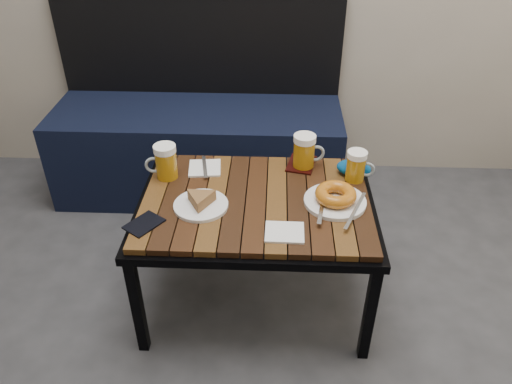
{
  "coord_description": "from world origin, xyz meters",
  "views": [
    {
      "loc": [
        0.22,
        -0.45,
        1.48
      ],
      "look_at": [
        0.16,
        0.98,
        0.5
      ],
      "focal_mm": 35.0,
      "sensor_mm": 36.0,
      "label": 1
    }
  ],
  "objects_px": {
    "bench": "(199,140)",
    "cafe_table": "(256,209)",
    "plate_pie": "(201,202)",
    "beer_mug_right": "(357,166)",
    "passport_burgundy": "(301,164)",
    "passport_navy": "(144,224)",
    "plate_bagel": "(335,197)",
    "knit_pouch": "(354,168)",
    "beer_mug_left": "(165,162)",
    "beer_mug_centre": "(305,151)"
  },
  "relations": [
    {
      "from": "bench",
      "to": "cafe_table",
      "type": "relative_size",
      "value": 1.67
    },
    {
      "from": "plate_pie",
      "to": "beer_mug_right",
      "type": "bearing_deg",
      "value": 19.76
    },
    {
      "from": "passport_burgundy",
      "to": "passport_navy",
      "type": "bearing_deg",
      "value": -129.8
    },
    {
      "from": "bench",
      "to": "passport_burgundy",
      "type": "relative_size",
      "value": 10.06
    },
    {
      "from": "bench",
      "to": "plate_bagel",
      "type": "xyz_separation_m",
      "value": [
        0.6,
        -0.8,
        0.22
      ]
    },
    {
      "from": "cafe_table",
      "to": "knit_pouch",
      "type": "xyz_separation_m",
      "value": [
        0.36,
        0.18,
        0.07
      ]
    },
    {
      "from": "plate_bagel",
      "to": "knit_pouch",
      "type": "bearing_deg",
      "value": 66.02
    },
    {
      "from": "cafe_table",
      "to": "plate_pie",
      "type": "xyz_separation_m",
      "value": [
        -0.19,
        -0.06,
        0.06
      ]
    },
    {
      "from": "beer_mug_left",
      "to": "bench",
      "type": "bearing_deg",
      "value": -99.72
    },
    {
      "from": "bench",
      "to": "plate_bagel",
      "type": "bearing_deg",
      "value": -53.24
    },
    {
      "from": "beer_mug_left",
      "to": "plate_bagel",
      "type": "distance_m",
      "value": 0.63
    },
    {
      "from": "bench",
      "to": "passport_burgundy",
      "type": "distance_m",
      "value": 0.76
    },
    {
      "from": "beer_mug_centre",
      "to": "passport_navy",
      "type": "height_order",
      "value": "beer_mug_centre"
    },
    {
      "from": "beer_mug_centre",
      "to": "passport_burgundy",
      "type": "bearing_deg",
      "value": 108.23
    },
    {
      "from": "plate_pie",
      "to": "passport_burgundy",
      "type": "bearing_deg",
      "value": 39.89
    },
    {
      "from": "plate_pie",
      "to": "knit_pouch",
      "type": "bearing_deg",
      "value": 23.03
    },
    {
      "from": "beer_mug_left",
      "to": "plate_pie",
      "type": "bearing_deg",
      "value": 121.55
    },
    {
      "from": "beer_mug_right",
      "to": "passport_navy",
      "type": "bearing_deg",
      "value": -149.62
    },
    {
      "from": "beer_mug_centre",
      "to": "passport_navy",
      "type": "bearing_deg",
      "value": -155.32
    },
    {
      "from": "beer_mug_right",
      "to": "beer_mug_left",
      "type": "bearing_deg",
      "value": -171.4
    },
    {
      "from": "beer_mug_left",
      "to": "passport_navy",
      "type": "distance_m",
      "value": 0.3
    },
    {
      "from": "bench",
      "to": "passport_burgundy",
      "type": "height_order",
      "value": "bench"
    },
    {
      "from": "plate_pie",
      "to": "knit_pouch",
      "type": "distance_m",
      "value": 0.59
    },
    {
      "from": "bench",
      "to": "passport_burgundy",
      "type": "bearing_deg",
      "value": -48.12
    },
    {
      "from": "bench",
      "to": "beer_mug_centre",
      "type": "distance_m",
      "value": 0.8
    },
    {
      "from": "beer_mug_left",
      "to": "passport_navy",
      "type": "height_order",
      "value": "beer_mug_left"
    },
    {
      "from": "passport_burgundy",
      "to": "knit_pouch",
      "type": "distance_m",
      "value": 0.2
    },
    {
      "from": "plate_pie",
      "to": "passport_navy",
      "type": "bearing_deg",
      "value": -148.37
    },
    {
      "from": "passport_navy",
      "to": "passport_burgundy",
      "type": "bearing_deg",
      "value": 72.76
    },
    {
      "from": "passport_navy",
      "to": "knit_pouch",
      "type": "height_order",
      "value": "knit_pouch"
    },
    {
      "from": "beer_mug_right",
      "to": "passport_burgundy",
      "type": "bearing_deg",
      "value": 160.93
    },
    {
      "from": "bench",
      "to": "passport_navy",
      "type": "xyz_separation_m",
      "value": [
        -0.04,
        -0.95,
        0.2
      ]
    },
    {
      "from": "beer_mug_right",
      "to": "plate_bagel",
      "type": "relative_size",
      "value": 0.43
    },
    {
      "from": "beer_mug_left",
      "to": "passport_burgundy",
      "type": "relative_size",
      "value": 0.95
    },
    {
      "from": "beer_mug_centre",
      "to": "knit_pouch",
      "type": "distance_m",
      "value": 0.19
    },
    {
      "from": "bench",
      "to": "beer_mug_centre",
      "type": "relative_size",
      "value": 10.3
    },
    {
      "from": "cafe_table",
      "to": "beer_mug_right",
      "type": "relative_size",
      "value": 7.15
    },
    {
      "from": "passport_burgundy",
      "to": "knit_pouch",
      "type": "relative_size",
      "value": 1.08
    },
    {
      "from": "bench",
      "to": "passport_navy",
      "type": "distance_m",
      "value": 0.97
    },
    {
      "from": "bench",
      "to": "beer_mug_right",
      "type": "relative_size",
      "value": 11.91
    },
    {
      "from": "passport_navy",
      "to": "knit_pouch",
      "type": "distance_m",
      "value": 0.8
    },
    {
      "from": "beer_mug_centre",
      "to": "plate_bagel",
      "type": "relative_size",
      "value": 0.49
    },
    {
      "from": "passport_navy",
      "to": "beer_mug_left",
      "type": "bearing_deg",
      "value": 121.51
    },
    {
      "from": "bench",
      "to": "cafe_table",
      "type": "xyz_separation_m",
      "value": [
        0.32,
        -0.78,
        0.16
      ]
    },
    {
      "from": "cafe_table",
      "to": "beer_mug_centre",
      "type": "distance_m",
      "value": 0.3
    },
    {
      "from": "cafe_table",
      "to": "beer_mug_left",
      "type": "distance_m",
      "value": 0.38
    },
    {
      "from": "beer_mug_left",
      "to": "beer_mug_centre",
      "type": "bearing_deg",
      "value": -177.78
    },
    {
      "from": "passport_navy",
      "to": "plate_bagel",
      "type": "bearing_deg",
      "value": 48.51
    },
    {
      "from": "beer_mug_left",
      "to": "knit_pouch",
      "type": "height_order",
      "value": "beer_mug_left"
    },
    {
      "from": "passport_navy",
      "to": "knit_pouch",
      "type": "relative_size",
      "value": 0.92
    }
  ]
}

